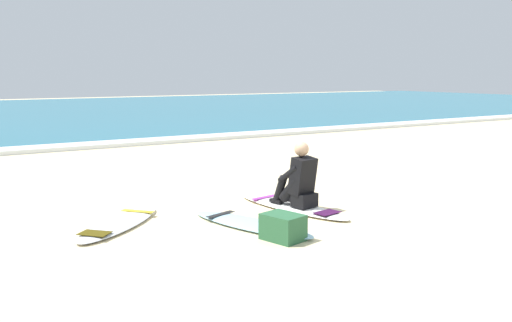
# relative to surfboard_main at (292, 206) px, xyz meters

# --- Properties ---
(ground_plane) EXTENTS (80.00, 80.00, 0.00)m
(ground_plane) POSITION_rel_surfboard_main_xyz_m (0.23, -0.12, -0.04)
(ground_plane) COLOR beige
(sea) EXTENTS (80.00, 28.00, 0.10)m
(sea) POSITION_rel_surfboard_main_xyz_m (0.23, 22.26, 0.01)
(sea) COLOR teal
(sea) RESTS_ON ground
(breaking_foam) EXTENTS (80.00, 0.90, 0.11)m
(breaking_foam) POSITION_rel_surfboard_main_xyz_m (0.23, 8.56, 0.02)
(breaking_foam) COLOR white
(breaking_foam) RESTS_ON ground
(surfboard_main) EXTENTS (0.89, 2.22, 0.08)m
(surfboard_main) POSITION_rel_surfboard_main_xyz_m (0.00, 0.00, 0.00)
(surfboard_main) COLOR white
(surfboard_main) RESTS_ON ground
(surfer_seated) EXTENTS (0.45, 0.75, 0.95)m
(surfer_seated) POSITION_rel_surfboard_main_xyz_m (0.02, -0.13, 0.40)
(surfer_seated) COLOR black
(surfer_seated) RESTS_ON surfboard_main
(surfboard_spare_near) EXTENTS (1.08, 2.07, 0.08)m
(surfboard_spare_near) POSITION_rel_surfboard_main_xyz_m (-1.03, -0.51, 0.00)
(surfboard_spare_near) COLOR #9ED1E5
(surfboard_spare_near) RESTS_ON ground
(surfboard_spare_far) EXTENTS (1.74, 1.67, 0.08)m
(surfboard_spare_far) POSITION_rel_surfboard_main_xyz_m (-2.50, 0.43, 0.00)
(surfboard_spare_far) COLOR silver
(surfboard_spare_far) RESTS_ON ground
(beach_bag) EXTENTS (0.47, 0.55, 0.32)m
(beach_bag) POSITION_rel_surfboard_main_xyz_m (-1.01, -1.23, 0.12)
(beach_bag) COLOR #285B38
(beach_bag) RESTS_ON ground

